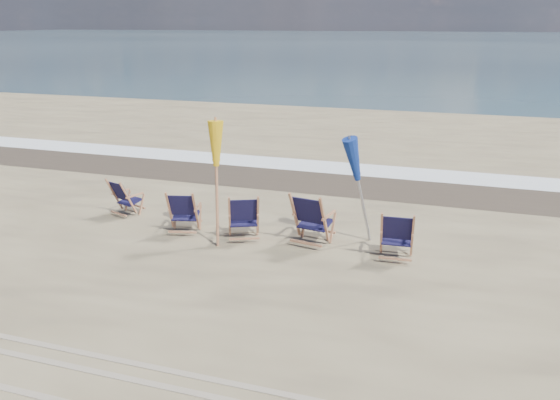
% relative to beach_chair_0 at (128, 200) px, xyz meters
% --- Properties ---
extents(ocean, '(400.00, 400.00, 0.00)m').
position_rel_beach_chair_0_xyz_m(ocean, '(3.63, 125.46, -0.44)').
color(ocean, '#36505A').
rests_on(ocean, ground).
extents(surf_foam, '(200.00, 1.40, 0.01)m').
position_rel_beach_chair_0_xyz_m(surf_foam, '(3.63, 5.76, -0.44)').
color(surf_foam, silver).
rests_on(surf_foam, ground).
extents(wet_sand_strip, '(200.00, 2.60, 0.00)m').
position_rel_beach_chair_0_xyz_m(wet_sand_strip, '(3.63, 4.26, -0.44)').
color(wet_sand_strip, '#42362A').
rests_on(wet_sand_strip, ground).
extents(beach_chair_0, '(0.74, 0.78, 0.88)m').
position_rel_beach_chair_0_xyz_m(beach_chair_0, '(0.00, 0.00, 0.00)').
color(beach_chair_0, '#141234').
rests_on(beach_chair_0, ground).
extents(beach_chair_1, '(0.76, 0.82, 0.96)m').
position_rel_beach_chair_0_xyz_m(beach_chair_1, '(1.86, -0.44, 0.04)').
color(beach_chair_1, '#141234').
rests_on(beach_chair_1, ground).
extents(beach_chair_2, '(0.87, 0.91, 1.00)m').
position_rel_beach_chair_0_xyz_m(beach_chair_2, '(3.17, -0.36, 0.06)').
color(beach_chair_2, '#141234').
rests_on(beach_chair_2, ground).
extents(beach_chair_3, '(0.84, 0.91, 1.11)m').
position_rel_beach_chair_0_xyz_m(beach_chair_3, '(4.52, -0.38, 0.12)').
color(beach_chair_3, '#141234').
rests_on(beach_chair_3, ground).
extents(beach_chair_4, '(0.68, 0.75, 0.99)m').
position_rel_beach_chair_0_xyz_m(beach_chair_4, '(6.18, -0.51, 0.05)').
color(beach_chair_4, '#141234').
rests_on(beach_chair_4, ground).
extents(umbrella_yellow, '(0.30, 0.30, 2.42)m').
position_rel_beach_chair_0_xyz_m(umbrella_yellow, '(2.49, -0.77, 1.44)').
color(umbrella_yellow, '#A86D4B').
rests_on(umbrella_yellow, ground).
extents(umbrella_blue, '(0.30, 0.30, 2.22)m').
position_rel_beach_chair_0_xyz_m(umbrella_blue, '(5.12, 0.11, 1.25)').
color(umbrella_blue, '#A5A5AD').
rests_on(umbrella_blue, ground).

